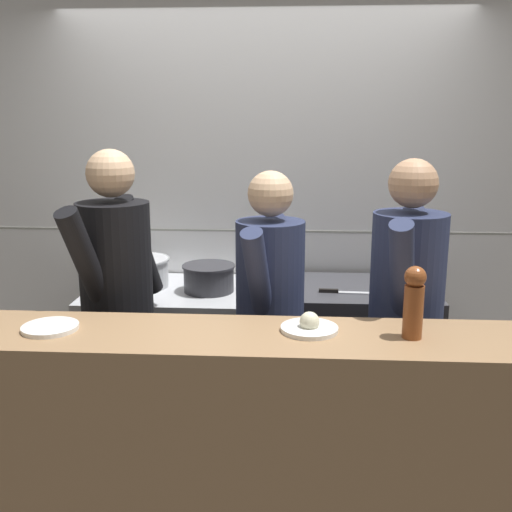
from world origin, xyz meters
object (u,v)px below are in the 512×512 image
pepper_mill (414,301)px  chef_sous (270,319)px  plated_dish_appetiser (309,326)px  oven_range (175,356)px  chef_head_cook (118,306)px  sauce_pot (209,277)px  chef_line (405,318)px  stock_pot (140,272)px  plated_dish_main (50,327)px  chefs_knife (346,292)px

pepper_mill → chef_sous: size_ratio=0.17×
plated_dish_appetiser → pepper_mill: pepper_mill is taller
oven_range → chef_sous: 0.99m
chef_sous → plated_dish_appetiser: bearing=-58.7°
chef_head_cook → sauce_pot: bearing=77.8°
chef_line → stock_pot: bearing=171.6°
plated_dish_main → stock_pot: bearing=88.1°
chef_sous → pepper_mill: bearing=-32.9°
sauce_pot → chef_line: size_ratio=0.18×
chefs_knife → chef_line: 0.60m
oven_range → stock_pot: bearing=169.9°
plated_dish_main → pepper_mill: pepper_mill is taller
chef_head_cook → chef_line: (1.39, -0.05, -0.02)m
chef_line → oven_range: bearing=169.3°
sauce_pot → stock_pot: bearing=171.0°
chef_head_cook → chef_line: size_ratio=1.02×
stock_pot → chef_sous: 1.04m
plated_dish_appetiser → chef_line: 0.68m
sauce_pot → chef_line: chef_line is taller
chefs_knife → pepper_mill: pepper_mill is taller
stock_pot → chefs_knife: (1.22, -0.16, -0.06)m
plated_dish_main → sauce_pot: bearing=68.2°
chef_head_cook → plated_dish_main: bearing=-80.3°
chef_sous → plated_dish_main: bearing=-132.7°
plated_dish_main → chefs_knife: bearing=40.6°
chefs_knife → plated_dish_main: plated_dish_main is taller
pepper_mill → chef_head_cook: 1.46m
pepper_mill → chef_line: (0.08, 0.53, -0.25)m
plated_dish_appetiser → chef_line: size_ratio=0.13×
oven_range → pepper_mill: 1.84m
chef_sous → chef_line: bearing=8.0°
chef_head_cook → chef_line: bearing=17.5°
oven_range → chef_sous: chef_sous is taller
oven_range → chef_sous: size_ratio=0.62×
stock_pot → chef_line: (1.45, -0.71, -0.02)m
stock_pot → chef_line: size_ratio=0.21×
stock_pot → plated_dish_appetiser: (0.99, -1.19, 0.11)m
chefs_knife → chef_head_cook: chef_head_cook is taller
oven_range → sauce_pot: 0.56m
stock_pot → chef_head_cook: chef_head_cook is taller
chef_head_cook → plated_dish_appetiser: bearing=-10.0°
pepper_mill → chef_sous: chef_sous is taller
chef_sous → chef_line: 0.64m
oven_range → chef_sous: bearing=-45.6°
sauce_pot → plated_dish_main: 1.27m
stock_pot → chef_line: 1.62m
stock_pot → sauce_pot: size_ratio=1.15×
pepper_mill → oven_range: bearing=134.3°
oven_range → chef_head_cook: chef_head_cook is taller
plated_dish_appetiser → chef_sous: (-0.18, 0.53, -0.16)m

